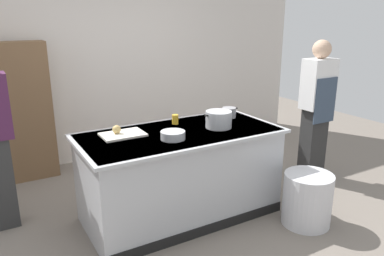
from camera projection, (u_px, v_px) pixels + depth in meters
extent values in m
plane|color=slate|center=(181.00, 214.00, 3.92)|extent=(10.00, 10.00, 0.00)
cube|color=silver|center=(108.00, 52.00, 5.23)|extent=(6.40, 0.12, 3.00)
cube|color=#B7BABF|center=(181.00, 174.00, 3.79)|extent=(1.90, 0.90, 0.90)
cube|color=#B7BABF|center=(180.00, 133.00, 3.67)|extent=(1.98, 0.98, 0.03)
cube|color=black|center=(204.00, 231.00, 3.53)|extent=(1.90, 0.01, 0.10)
cube|color=silver|center=(123.00, 135.00, 3.55)|extent=(0.40, 0.28, 0.02)
sphere|color=tan|center=(117.00, 129.00, 3.54)|extent=(0.08, 0.08, 0.08)
cylinder|color=#B7BABF|center=(219.00, 119.00, 3.78)|extent=(0.26, 0.26, 0.17)
cube|color=black|center=(206.00, 116.00, 3.70)|extent=(0.04, 0.02, 0.01)
cube|color=black|center=(231.00, 112.00, 3.84)|extent=(0.04, 0.02, 0.01)
cylinder|color=#99999E|center=(229.00, 113.00, 4.16)|extent=(0.15, 0.15, 0.11)
cube|color=black|center=(222.00, 110.00, 4.11)|extent=(0.04, 0.02, 0.01)
cube|color=black|center=(236.00, 108.00, 4.20)|extent=(0.04, 0.02, 0.01)
cylinder|color=#B7BABF|center=(173.00, 135.00, 3.44)|extent=(0.23, 0.23, 0.08)
cylinder|color=yellow|center=(175.00, 119.00, 3.91)|extent=(0.07, 0.07, 0.10)
cylinder|color=silver|center=(307.00, 199.00, 3.68)|extent=(0.47, 0.47, 0.52)
cube|color=#2C2C2C|center=(313.00, 143.00, 4.72)|extent=(0.28, 0.20, 0.90)
cube|color=white|center=(319.00, 84.00, 4.50)|extent=(0.38, 0.24, 0.60)
sphere|color=#D3AA8C|center=(322.00, 49.00, 4.38)|extent=(0.22, 0.22, 0.22)
cube|color=#38475B|center=(325.00, 101.00, 4.45)|extent=(0.34, 0.02, 0.54)
cube|color=brown|center=(3.00, 115.00, 4.48)|extent=(1.10, 0.28, 1.70)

